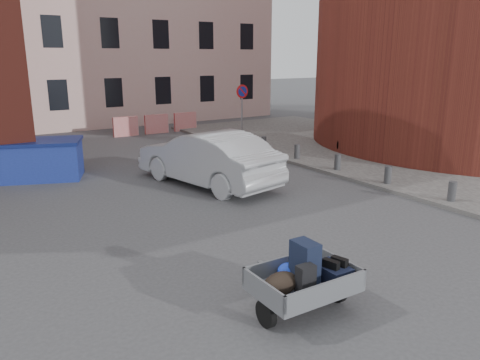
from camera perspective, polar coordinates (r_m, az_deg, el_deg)
ground at (r=10.69m, az=1.53°, el=-7.11°), size 120.00×120.00×0.00m
sidewalk at (r=20.20m, az=18.64°, el=2.86°), size 9.00×24.00×0.12m
building_pink at (r=32.44m, az=-12.82°, el=19.86°), size 16.00×8.00×14.00m
no_parking_sign at (r=21.22m, az=0.26°, el=9.52°), size 0.60×0.09×2.65m
bollards at (r=16.79m, az=11.81°, el=2.18°), size 0.22×9.02×0.55m
barriers at (r=25.39m, az=-10.13°, el=6.74°), size 4.70×0.18×1.00m
trailer at (r=7.58m, az=7.73°, el=-11.86°), size 1.62×1.82×1.20m
dumpster at (r=17.03m, az=-23.93°, el=2.29°), size 3.50×2.65×1.31m
silver_car at (r=14.89m, az=-4.01°, el=2.68°), size 2.83×5.49×1.72m
bicycle at (r=20.54m, az=12.97°, el=4.97°), size 1.91×1.12×0.95m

